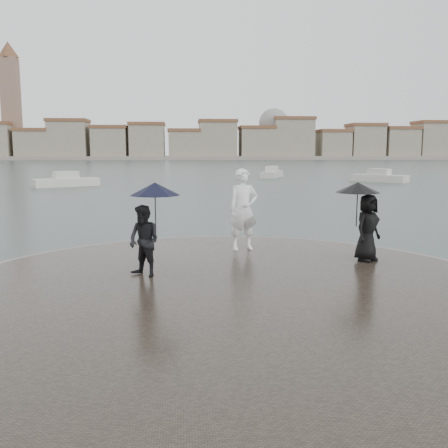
{
  "coord_description": "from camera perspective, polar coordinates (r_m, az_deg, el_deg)",
  "views": [
    {
      "loc": [
        -0.93,
        -6.2,
        3.08
      ],
      "look_at": [
        0.0,
        4.8,
        1.45
      ],
      "focal_mm": 40.0,
      "sensor_mm": 36.0,
      "label": 1
    }
  ],
  "objects": [
    {
      "name": "ground",
      "position": [
        6.99,
        3.48,
        -17.79
      ],
      "size": [
        400.0,
        400.0,
        0.0
      ],
      "primitive_type": "plane",
      "color": "#2B3835",
      "rests_on": "ground"
    },
    {
      "name": "kerb_ring",
      "position": [
        10.18,
        0.62,
        -8.28
      ],
      "size": [
        12.5,
        12.5,
        0.32
      ],
      "primitive_type": "cylinder",
      "color": "gray",
      "rests_on": "ground"
    },
    {
      "name": "quay_tip",
      "position": [
        10.17,
        0.62,
        -8.17
      ],
      "size": [
        11.9,
        11.9,
        0.36
      ],
      "primitive_type": "cylinder",
      "color": "#2D261E",
      "rests_on": "ground"
    },
    {
      "name": "statue",
      "position": [
        13.7,
        2.24,
        1.67
      ],
      "size": [
        0.9,
        0.68,
        2.23
      ],
      "primitive_type": "imported",
      "rotation": [
        0.0,
        0.0,
        0.19
      ],
      "color": "white",
      "rests_on": "quay_tip"
    },
    {
      "name": "visitor_left",
      "position": [
        10.91,
        -8.72,
        0.03
      ],
      "size": [
        1.28,
        1.12,
        2.04
      ],
      "color": "black",
      "rests_on": "quay_tip"
    },
    {
      "name": "visitor_right",
      "position": [
        12.77,
        15.76,
        0.95
      ],
      "size": [
        1.28,
        1.11,
        1.95
      ],
      "color": "black",
      "rests_on": "quay_tip"
    },
    {
      "name": "far_skyline",
      "position": [
        167.01,
        -6.76,
        9.23
      ],
      "size": [
        260.0,
        20.0,
        37.0
      ],
      "color": "gray",
      "rests_on": "ground"
    },
    {
      "name": "boats",
      "position": [
        50.01,
        2.77,
        5.31
      ],
      "size": [
        34.57,
        17.8,
        1.5
      ],
      "color": "beige",
      "rests_on": "ground"
    }
  ]
}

